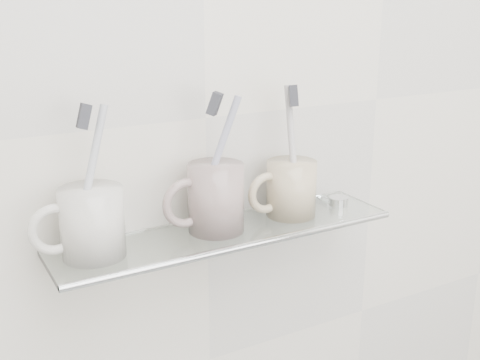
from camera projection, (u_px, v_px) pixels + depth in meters
wall_back at (206, 118)px, 0.86m from camera, size 2.50×0.00×2.50m
shelf_glass at (227, 232)px, 0.85m from camera, size 0.50×0.12×0.01m
shelf_rail at (246, 246)px, 0.81m from camera, size 0.50×0.01×0.01m
bracket_left at (71, 258)px, 0.80m from camera, size 0.02×0.03×0.02m
bracket_right at (325, 205)px, 1.00m from camera, size 0.02×0.03×0.02m
mug_left at (92, 223)px, 0.76m from camera, size 0.09×0.09×0.09m
mug_left_handle at (55, 229)px, 0.73m from camera, size 0.07×0.01×0.07m
toothbrush_left at (89, 180)px, 0.74m from camera, size 0.07×0.03×0.19m
bristles_left at (84, 116)px, 0.72m from camera, size 0.02×0.03×0.03m
mug_center at (216, 198)px, 0.84m from camera, size 0.09×0.09×0.10m
mug_center_handle at (186, 203)px, 0.82m from camera, size 0.07×0.01×0.07m
toothbrush_center at (216, 162)px, 0.82m from camera, size 0.07×0.04×0.18m
bristles_center at (215, 104)px, 0.80m from camera, size 0.03×0.03×0.03m
mug_right at (291, 188)px, 0.90m from camera, size 0.08×0.08×0.08m
mug_right_handle at (267, 193)px, 0.88m from camera, size 0.06×0.01×0.06m
toothbrush_right at (292, 150)px, 0.88m from camera, size 0.02×0.05×0.19m
bristles_right at (294, 96)px, 0.86m from camera, size 0.02×0.03×0.03m
chrome_cap at (338, 201)px, 0.95m from camera, size 0.03×0.03×0.01m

